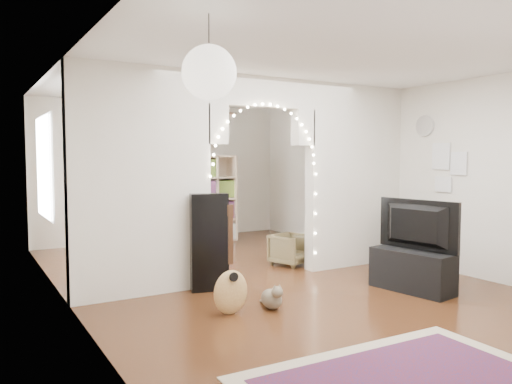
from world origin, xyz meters
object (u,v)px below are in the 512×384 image
floor_speaker (405,239)px  bookcase (195,200)px  dining_chair_left (168,258)px  acoustic_guitar (231,274)px  dining_chair_right (291,249)px  dining_table (158,211)px  media_console (412,271)px

floor_speaker → bookcase: size_ratio=0.50×
dining_chair_left → bookcase: bearing=46.7°
floor_speaker → bookcase: 3.97m
acoustic_guitar → floor_speaker: (3.30, 0.68, -0.01)m
bookcase → dining_chair_right: (0.48, -2.50, -0.60)m
bookcase → dining_chair_left: 2.51m
acoustic_guitar → dining_chair_left: acoustic_guitar is taller
dining_chair_right → dining_chair_left: bearing=146.0°
dining_table → dining_chair_right: 2.65m
floor_speaker → dining_chair_right: size_ratio=1.60×
bookcase → dining_table: size_ratio=1.30×
media_console → dining_chair_left: (-2.23, 2.42, -0.03)m
floor_speaker → dining_table: size_ratio=0.65×
floor_speaker → dining_chair_left: (-3.20, 1.41, -0.19)m
dining_chair_left → acoustic_guitar: bearing=-103.5°
dining_chair_right → acoustic_guitar: bearing=-159.1°
floor_speaker → media_console: size_ratio=0.84×
bookcase → acoustic_guitar: bearing=-113.2°
bookcase → dining_chair_right: 2.61m
dining_table → dining_chair_left: (-0.51, -1.83, -0.46)m
media_console → dining_chair_right: media_console is taller
dining_chair_right → dining_table: bearing=99.3°
acoustic_guitar → media_console: bearing=-8.4°
floor_speaker → bookcase: bearing=139.0°
acoustic_guitar → dining_chair_left: (0.10, 2.10, -0.20)m
media_console → bookcase: (-0.92, 4.47, 0.59)m
dining_table → dining_chair_left: size_ratio=2.64×
bookcase → dining_chair_left: bearing=-127.0°
dining_chair_left → dining_chair_right: dining_chair_right is taller
dining_table → dining_chair_right: dining_table is taller
floor_speaker → dining_chair_left: size_ratio=1.71×
dining_table → bookcase: bearing=8.3°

